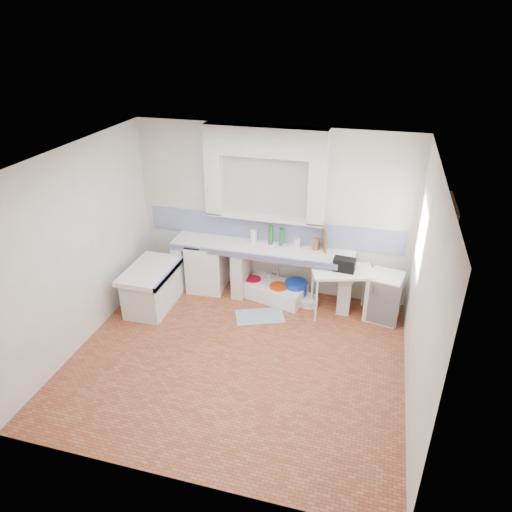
% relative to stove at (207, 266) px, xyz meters
% --- Properties ---
extents(floor, '(4.50, 4.50, 0.00)m').
position_rel_stove_xyz_m(floor, '(1.06, -1.68, -0.43)').
color(floor, '#9B5237').
rests_on(floor, ground).
extents(ceiling, '(4.50, 4.50, 0.00)m').
position_rel_stove_xyz_m(ceiling, '(1.06, -1.68, 2.37)').
color(ceiling, silver).
rests_on(ceiling, ground).
extents(wall_back, '(4.50, 0.00, 4.50)m').
position_rel_stove_xyz_m(wall_back, '(1.06, 0.32, 0.97)').
color(wall_back, silver).
rests_on(wall_back, ground).
extents(wall_front, '(4.50, 0.00, 4.50)m').
position_rel_stove_xyz_m(wall_front, '(1.06, -3.68, 0.97)').
color(wall_front, silver).
rests_on(wall_front, ground).
extents(wall_left, '(0.00, 4.50, 4.50)m').
position_rel_stove_xyz_m(wall_left, '(-1.19, -1.68, 0.97)').
color(wall_left, silver).
rests_on(wall_left, ground).
extents(wall_right, '(0.00, 4.50, 4.50)m').
position_rel_stove_xyz_m(wall_right, '(3.31, -1.68, 0.97)').
color(wall_right, silver).
rests_on(wall_right, ground).
extents(alcove_mass, '(1.90, 0.25, 0.45)m').
position_rel_stove_xyz_m(alcove_mass, '(0.96, 0.19, 2.15)').
color(alcove_mass, silver).
rests_on(alcove_mass, ground).
extents(window_frame, '(0.35, 0.86, 1.06)m').
position_rel_stove_xyz_m(window_frame, '(3.48, -0.48, 1.17)').
color(window_frame, '#372011').
rests_on(window_frame, ground).
extents(lace_valance, '(0.01, 0.84, 0.24)m').
position_rel_stove_xyz_m(lace_valance, '(3.34, -0.48, 1.55)').
color(lace_valance, white).
rests_on(lace_valance, ground).
extents(counter_slab, '(3.00, 0.60, 0.08)m').
position_rel_stove_xyz_m(counter_slab, '(0.96, 0.02, 0.43)').
color(counter_slab, white).
rests_on(counter_slab, ground).
extents(counter_lip, '(3.00, 0.04, 0.10)m').
position_rel_stove_xyz_m(counter_lip, '(0.96, -0.26, 0.43)').
color(counter_lip, navy).
rests_on(counter_lip, ground).
extents(counter_pier_left, '(0.20, 0.55, 0.82)m').
position_rel_stove_xyz_m(counter_pier_left, '(-0.44, 0.02, -0.02)').
color(counter_pier_left, silver).
rests_on(counter_pier_left, ground).
extents(counter_pier_mid, '(0.20, 0.55, 0.82)m').
position_rel_stove_xyz_m(counter_pier_mid, '(0.61, 0.02, -0.02)').
color(counter_pier_mid, silver).
rests_on(counter_pier_mid, ground).
extents(counter_pier_right, '(0.20, 0.55, 0.82)m').
position_rel_stove_xyz_m(counter_pier_right, '(2.36, 0.02, -0.02)').
color(counter_pier_right, silver).
rests_on(counter_pier_right, ground).
extents(peninsula_top, '(0.70, 1.10, 0.08)m').
position_rel_stove_xyz_m(peninsula_top, '(-0.64, -0.78, 0.23)').
color(peninsula_top, white).
rests_on(peninsula_top, ground).
extents(peninsula_base, '(0.60, 1.00, 0.62)m').
position_rel_stove_xyz_m(peninsula_base, '(-0.64, -0.78, -0.12)').
color(peninsula_base, silver).
rests_on(peninsula_base, ground).
extents(peninsula_lip, '(0.04, 1.10, 0.10)m').
position_rel_stove_xyz_m(peninsula_lip, '(-0.31, -0.78, 0.23)').
color(peninsula_lip, navy).
rests_on(peninsula_lip, ground).
extents(backsplash, '(4.27, 0.03, 0.40)m').
position_rel_stove_xyz_m(backsplash, '(1.06, 0.30, 0.67)').
color(backsplash, navy).
rests_on(backsplash, ground).
extents(stove, '(0.64, 0.62, 0.85)m').
position_rel_stove_xyz_m(stove, '(0.00, 0.00, 0.00)').
color(stove, white).
rests_on(stove, ground).
extents(sink, '(1.09, 0.76, 0.24)m').
position_rel_stove_xyz_m(sink, '(1.21, -0.03, -0.31)').
color(sink, white).
rests_on(sink, ground).
extents(side_table, '(1.05, 0.77, 0.04)m').
position_rel_stove_xyz_m(side_table, '(2.30, -0.19, -0.04)').
color(side_table, white).
rests_on(side_table, ground).
extents(fridge, '(0.57, 0.57, 0.75)m').
position_rel_stove_xyz_m(fridge, '(2.95, -0.13, -0.05)').
color(fridge, white).
rests_on(fridge, ground).
extents(bucket_red, '(0.37, 0.37, 0.27)m').
position_rel_stove_xyz_m(bucket_red, '(0.80, 0.05, -0.29)').
color(bucket_red, red).
rests_on(bucket_red, ground).
extents(bucket_orange, '(0.40, 0.40, 0.28)m').
position_rel_stove_xyz_m(bucket_orange, '(1.28, -0.09, -0.28)').
color(bucket_orange, '#CE3C08').
rests_on(bucket_orange, ground).
extents(bucket_blue, '(0.44, 0.44, 0.34)m').
position_rel_stove_xyz_m(bucket_blue, '(1.55, 0.01, -0.25)').
color(bucket_blue, '#1137AF').
rests_on(bucket_blue, ground).
extents(basin_white, '(0.44, 0.44, 0.13)m').
position_rel_stove_xyz_m(basin_white, '(1.78, -0.07, -0.36)').
color(basin_white, white).
rests_on(basin_white, ground).
extents(water_bottle_a, '(0.12, 0.12, 0.33)m').
position_rel_stove_xyz_m(water_bottle_a, '(1.06, 0.17, -0.26)').
color(water_bottle_a, silver).
rests_on(water_bottle_a, ground).
extents(water_bottle_b, '(0.08, 0.08, 0.29)m').
position_rel_stove_xyz_m(water_bottle_b, '(1.36, 0.15, -0.28)').
color(water_bottle_b, silver).
rests_on(water_bottle_b, ground).
extents(black_bag, '(0.34, 0.22, 0.20)m').
position_rel_stove_xyz_m(black_bag, '(2.31, -0.20, 0.46)').
color(black_bag, black).
rests_on(black_bag, side_table).
extents(green_bottle_a, '(0.07, 0.07, 0.33)m').
position_rel_stove_xyz_m(green_bottle_a, '(1.07, 0.17, 0.64)').
color(green_bottle_a, '#1E6E24').
rests_on(green_bottle_a, counter_slab).
extents(green_bottle_b, '(0.08, 0.08, 0.30)m').
position_rel_stove_xyz_m(green_bottle_b, '(1.25, 0.17, 0.62)').
color(green_bottle_b, '#1E6E24').
rests_on(green_bottle_b, counter_slab).
extents(knife_block, '(0.11, 0.10, 0.19)m').
position_rel_stove_xyz_m(knife_block, '(1.82, 0.17, 0.57)').
color(knife_block, brown).
rests_on(knife_block, counter_slab).
extents(cutting_board, '(0.12, 0.23, 0.33)m').
position_rel_stove_xyz_m(cutting_board, '(1.95, 0.17, 0.64)').
color(cutting_board, brown).
rests_on(cutting_board, counter_slab).
extents(paper_towel, '(0.13, 0.13, 0.22)m').
position_rel_stove_xyz_m(paper_towel, '(0.78, 0.17, 0.58)').
color(paper_towel, white).
rests_on(paper_towel, counter_slab).
extents(soap_bottle, '(0.10, 0.10, 0.20)m').
position_rel_stove_xyz_m(soap_bottle, '(1.52, 0.17, 0.58)').
color(soap_bottle, white).
rests_on(soap_bottle, counter_slab).
extents(rug, '(0.85, 0.68, 0.01)m').
position_rel_stove_xyz_m(rug, '(1.11, -0.63, -0.42)').
color(rug, '#44579A').
rests_on(rug, ground).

